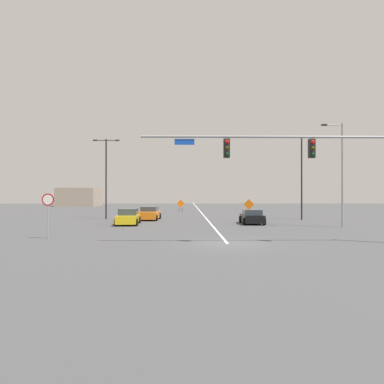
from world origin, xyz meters
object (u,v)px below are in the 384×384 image
object	(u,v)px
car_yellow_mid	(128,217)
street_lamp_far_right	(302,170)
construction_sign_left_shoulder	(181,204)
stop_sign	(48,207)
traffic_signal_assembly	(307,156)
street_lamp_near_left	(106,173)
street_lamp_mid_right	(341,170)
car_black_passing	(252,217)
car_orange_approaching	(150,213)
construction_sign_median_far	(249,205)

from	to	relation	value
car_yellow_mid	street_lamp_far_right	bearing A→B (deg)	18.44
construction_sign_left_shoulder	stop_sign	bearing A→B (deg)	-102.23
traffic_signal_assembly	stop_sign	size ratio (longest dim) A/B	5.16
street_lamp_near_left	street_lamp_mid_right	bearing A→B (deg)	-26.16
street_lamp_far_right	car_yellow_mid	xyz separation A→B (m)	(-17.54, -5.85, -4.63)
stop_sign	street_lamp_far_right	xyz separation A→B (m)	(20.86, 16.52, 3.35)
car_black_passing	traffic_signal_assembly	bearing A→B (deg)	-87.23
street_lamp_mid_right	car_orange_approaching	size ratio (longest dim) A/B	1.85
traffic_signal_assembly	street_lamp_far_right	distance (m)	19.88
traffic_signal_assembly	stop_sign	distance (m)	15.74
car_yellow_mid	car_black_passing	world-z (taller)	car_yellow_mid
construction_sign_median_far	street_lamp_far_right	bearing A→B (deg)	-61.13
traffic_signal_assembly	construction_sign_median_far	world-z (taller)	traffic_signal_assembly
construction_sign_left_shoulder	car_black_passing	xyz separation A→B (m)	(6.87, -24.48, -0.55)
street_lamp_far_right	car_orange_approaching	xyz separation A→B (m)	(-16.20, 0.23, -4.63)
car_orange_approaching	construction_sign_left_shoulder	bearing A→B (deg)	80.80
traffic_signal_assembly	street_lamp_mid_right	xyz separation A→B (m)	(6.08, 10.08, -0.15)
traffic_signal_assembly	street_lamp_near_left	size ratio (longest dim) A/B	1.63
street_lamp_mid_right	construction_sign_median_far	world-z (taller)	street_lamp_mid_right
street_lamp_near_left	construction_sign_median_far	bearing A→B (deg)	20.38
street_lamp_mid_right	construction_sign_left_shoulder	world-z (taller)	street_lamp_mid_right
street_lamp_far_right	car_black_passing	distance (m)	9.49
street_lamp_near_left	street_lamp_far_right	world-z (taller)	street_lamp_far_right
car_orange_approaching	car_yellow_mid	bearing A→B (deg)	-102.48
stop_sign	street_lamp_far_right	bearing A→B (deg)	38.37
street_lamp_mid_right	construction_sign_median_far	xyz separation A→B (m)	(-4.80, 16.83, -3.39)
traffic_signal_assembly	street_lamp_far_right	world-z (taller)	street_lamp_far_right
street_lamp_mid_right	street_lamp_far_right	xyz separation A→B (m)	(-0.47, 8.99, 0.58)
stop_sign	car_yellow_mid	world-z (taller)	stop_sign
construction_sign_left_shoulder	car_yellow_mid	bearing A→B (deg)	-100.00
street_lamp_far_right	car_black_passing	xyz separation A→B (m)	(-6.27, -5.37, -4.68)
street_lamp_far_right	car_orange_approaching	size ratio (longest dim) A/B	1.93
construction_sign_median_far	street_lamp_mid_right	bearing A→B (deg)	-74.10
street_lamp_near_left	construction_sign_left_shoulder	xyz separation A→B (m)	(7.96, 17.50, -3.94)
construction_sign_median_far	car_yellow_mid	distance (m)	19.04
stop_sign	car_yellow_mid	size ratio (longest dim) A/B	0.61
street_lamp_mid_right	street_lamp_far_right	world-z (taller)	street_lamp_far_right
traffic_signal_assembly	car_yellow_mid	distance (m)	18.30
street_lamp_mid_right	construction_sign_left_shoulder	distance (m)	31.42
stop_sign	car_black_passing	size ratio (longest dim) A/B	0.67
construction_sign_left_shoulder	street_lamp_mid_right	bearing A→B (deg)	-64.15
stop_sign	car_orange_approaching	xyz separation A→B (m)	(4.67, 16.75, -1.28)
car_black_passing	car_orange_approaching	bearing A→B (deg)	150.58
traffic_signal_assembly	construction_sign_left_shoulder	xyz separation A→B (m)	(-7.53, 38.17, -3.69)
street_lamp_near_left	car_yellow_mid	world-z (taller)	street_lamp_near_left
traffic_signal_assembly	car_yellow_mid	xyz separation A→B (m)	(-11.94, 13.22, -4.19)
traffic_signal_assembly	car_yellow_mid	world-z (taller)	traffic_signal_assembly
stop_sign	street_lamp_near_left	size ratio (longest dim) A/B	0.32
traffic_signal_assembly	car_black_passing	xyz separation A→B (m)	(-0.66, 13.70, -4.24)
street_lamp_mid_right	stop_sign	bearing A→B (deg)	-160.57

